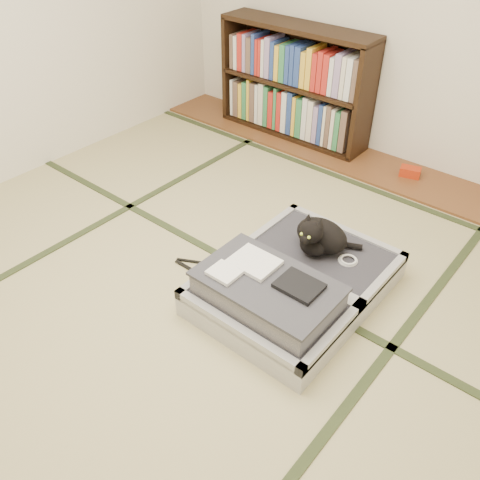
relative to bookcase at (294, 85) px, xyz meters
The scene contains 10 objects.
floor 2.26m from the bookcase, 68.98° to the right, with size 4.50×4.50×0.00m, color tan.
wood_strip 0.91m from the bookcase, ahead, with size 4.00×0.50×0.02m, color brown.
red_item 1.20m from the bookcase, ahead, with size 0.15×0.09×0.07m, color #AE2A0D.
room_shell 2.44m from the bookcase, 68.98° to the right, with size 4.50×4.50×4.50m.
tatami_borders 1.82m from the bookcase, 63.22° to the right, with size 4.00×4.50×0.01m.
bookcase is the anchor object (origin of this frame).
suitcase 2.11m from the bookcase, 54.99° to the right, with size 0.81×1.07×0.32m.
cat 1.85m from the bookcase, 50.33° to the right, with size 0.36×0.36×0.29m.
cable_coil 1.96m from the bookcase, 45.65° to the right, with size 0.11×0.11×0.03m.
hanger 2.02m from the bookcase, 70.13° to the right, with size 0.40×0.18×0.01m.
Camera 1 is at (1.50, -1.39, 1.98)m, focal length 38.00 mm.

